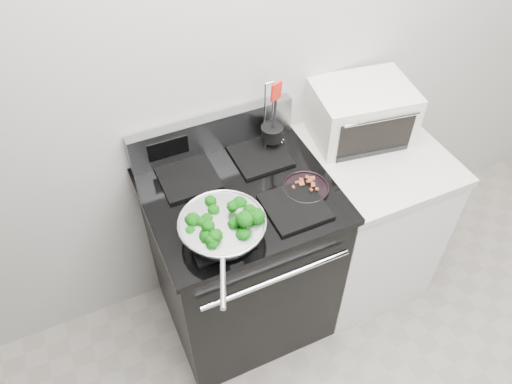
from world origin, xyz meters
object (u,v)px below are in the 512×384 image
skillet (222,227)px  toaster_oven (361,112)px  bacon_plate (306,186)px  utensil_holder (272,136)px  gas_range (242,258)px

skillet → toaster_oven: (0.83, 0.34, 0.04)m
skillet → bacon_plate: bearing=33.9°
skillet → utensil_holder: bearing=66.0°
gas_range → utensil_holder: utensil_holder is taller
skillet → toaster_oven: 0.90m
gas_range → bacon_plate: (0.26, -0.10, 0.48)m
skillet → utensil_holder: (0.40, 0.39, 0.01)m
skillet → utensil_holder: utensil_holder is taller
skillet → bacon_plate: (0.41, 0.09, -0.04)m
utensil_holder → toaster_oven: utensil_holder is taller
gas_range → bacon_plate: 0.55m
utensil_holder → toaster_oven: bearing=-23.3°
gas_range → skillet: size_ratio=2.19×
gas_range → skillet: 0.57m
skillet → toaster_oven: toaster_oven is taller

